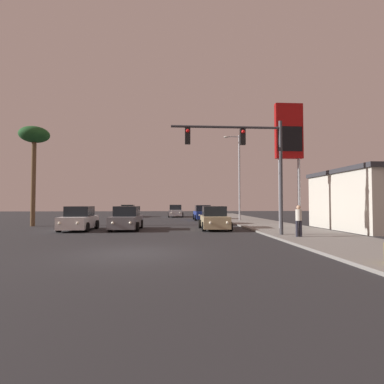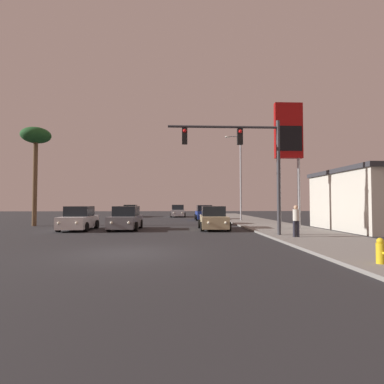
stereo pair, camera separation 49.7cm
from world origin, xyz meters
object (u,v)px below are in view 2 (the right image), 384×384
Objects in this scene: car_blue at (204,213)px; car_white at (79,219)px; car_tan at (213,219)px; gas_station_sign at (289,138)px; traffic_light_mast at (248,154)px; car_green at (130,211)px; palm_tree_near at (36,140)px; street_lamp at (239,173)px; fire_hydrant at (380,251)px; car_silver at (178,211)px; pedestrian_on_sidewalk at (296,220)px; car_grey at (126,219)px.

car_blue and car_white have the same top height.
car_tan is 0.48× the size of gas_station_sign.
car_white is 12.61m from traffic_light_mast.
car_green is 1.00× the size of car_white.
palm_tree_near reaches higher than traffic_light_mast.
car_green and car_blue have the same top height.
street_lamp is 11.84× the size of fire_hydrant.
traffic_light_mast is (10.56, -25.17, 3.91)m from car_green.
traffic_light_mast is (1.39, -4.84, 3.91)m from car_tan.
gas_station_sign is (14.56, -20.86, 5.86)m from car_green.
gas_station_sign is 1.09× the size of palm_tree_near.
car_silver is (-2.59, 20.04, 0.00)m from car_tan.
street_lamp is at bearing 88.78° from fire_hydrant.
car_blue is 1.00× the size of car_silver.
street_lamp is 1.09× the size of palm_tree_near.
car_silver is 12.99m from street_lamp.
street_lamp is 23.07m from fire_hydrant.
street_lamp reaches higher than pedestrian_on_sidewalk.
car_white and car_silver have the same top height.
traffic_light_mast is at bearing 112.36° from car_green.
palm_tree_near is (-4.97, 4.00, 6.42)m from car_white.
traffic_light_mast reaches higher than car_white.
palm_tree_near is (-19.92, 4.56, 0.57)m from gas_station_sign.
street_lamp reaches higher than fire_hydrant.
car_silver is at bearing -98.80° from car_grey.
car_blue and car_silver have the same top height.
car_tan is at bearing 106.03° from traffic_light_mast.
fire_hydrant is at bearing 101.57° from car_silver.
gas_station_sign reaches higher than car_blue.
traffic_light_mast reaches higher than fire_hydrant.
car_grey is at bearing -178.43° from car_white.
car_white is 18.35m from fire_hydrant.
pedestrian_on_sidewalk is (2.31, -1.09, -3.64)m from traffic_light_mast.
gas_station_sign reaches higher than traffic_light_mast.
car_tan is at bearing 174.42° from gas_station_sign.
traffic_light_mast reaches higher than car_silver.
car_silver is at bearing -80.43° from car_tan.
car_grey reaches higher than fire_hydrant.
car_green is at bearing 110.76° from fire_hydrant.
car_blue is 0.48× the size of gas_station_sign.
car_silver is 0.52× the size of palm_tree_near.
palm_tree_near is at bearing 28.32° from car_blue.
car_blue is 18.47m from pedestrian_on_sidewalk.
car_green and car_silver have the same top height.
gas_station_sign is at bearing 112.40° from car_silver.
pedestrian_on_sidewalk reaches higher than car_grey.
car_tan and car_silver have the same top height.
car_grey is 1.00× the size of car_tan.
car_white is at bearing 177.83° from gas_station_sign.
car_grey is at bearing 80.65° from car_silver.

